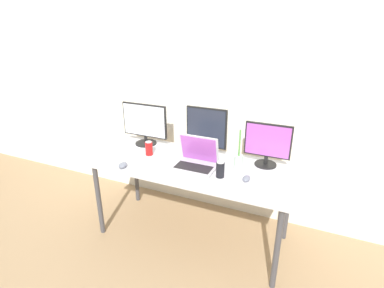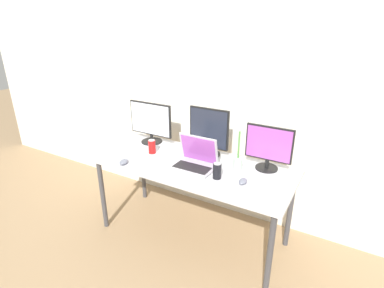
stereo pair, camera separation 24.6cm
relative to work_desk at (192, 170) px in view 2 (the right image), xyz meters
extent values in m
plane|color=#9E7F5B|center=(0.00, 0.00, -0.68)|extent=(16.00, 16.00, 0.00)
cube|color=silver|center=(0.00, 0.59, 0.62)|extent=(7.00, 0.08, 2.60)
cylinder|color=#424247|center=(-0.79, -0.30, -0.32)|extent=(0.04, 0.04, 0.71)
cylinder|color=#424247|center=(0.79, -0.30, -0.32)|extent=(0.04, 0.04, 0.71)
cylinder|color=#424247|center=(-0.79, 0.30, -0.32)|extent=(0.04, 0.04, 0.71)
cylinder|color=#424247|center=(0.79, 0.30, -0.32)|extent=(0.04, 0.04, 0.71)
cube|color=silver|center=(0.00, 0.00, 0.05)|extent=(1.71, 0.72, 0.03)
cylinder|color=black|center=(-0.59, 0.23, 0.07)|extent=(0.21, 0.21, 0.01)
cylinder|color=black|center=(-0.59, 0.23, 0.11)|extent=(0.03, 0.03, 0.07)
cube|color=black|center=(-0.59, 0.23, 0.30)|extent=(0.47, 0.02, 0.32)
cube|color=silver|center=(-0.59, 0.22, 0.30)|extent=(0.44, 0.01, 0.30)
cylinder|color=black|center=(0.03, 0.24, 0.07)|extent=(0.21, 0.21, 0.01)
cylinder|color=black|center=(0.03, 0.24, 0.11)|extent=(0.03, 0.03, 0.06)
cube|color=black|center=(0.03, 0.24, 0.32)|extent=(0.37, 0.02, 0.36)
cube|color=#232838|center=(0.03, 0.22, 0.32)|extent=(0.35, 0.01, 0.33)
cylinder|color=black|center=(0.57, 0.22, 0.07)|extent=(0.18, 0.18, 0.01)
cylinder|color=black|center=(0.57, 0.22, 0.11)|extent=(0.03, 0.03, 0.07)
cube|color=black|center=(0.57, 0.22, 0.28)|extent=(0.38, 0.02, 0.28)
cube|color=#A54CB2|center=(0.57, 0.21, 0.28)|extent=(0.35, 0.01, 0.26)
cube|color=#B7B7BC|center=(0.05, -0.08, 0.07)|extent=(0.34, 0.25, 0.02)
cube|color=black|center=(0.05, -0.10, 0.08)|extent=(0.30, 0.14, 0.00)
cube|color=#B7B7BC|center=(0.05, 0.02, 0.20)|extent=(0.34, 0.07, 0.24)
cube|color=#A54CB2|center=(0.05, 0.01, 0.20)|extent=(0.31, 0.06, 0.22)
cube|color=white|center=(-0.61, -0.15, 0.07)|extent=(0.38, 0.14, 0.02)
ellipsoid|color=slate|center=(-0.50, -0.29, 0.08)|extent=(0.09, 0.11, 0.04)
ellipsoid|color=slate|center=(0.49, -0.10, 0.08)|extent=(0.06, 0.09, 0.03)
cylinder|color=black|center=(0.29, -0.12, 0.12)|extent=(0.07, 0.07, 0.12)
cylinder|color=silver|center=(0.29, -0.12, 0.19)|extent=(0.06, 0.06, 0.00)
cylinder|color=red|center=(-0.43, 0.01, 0.12)|extent=(0.07, 0.07, 0.12)
cylinder|color=silver|center=(-0.43, 0.01, 0.19)|extent=(0.06, 0.06, 0.00)
cylinder|color=#B2D1B7|center=(0.38, 0.07, 0.12)|extent=(0.07, 0.07, 0.11)
cylinder|color=#519342|center=(0.38, 0.07, 0.29)|extent=(0.01, 0.01, 0.22)
camera|label=1|loc=(0.91, -2.09, 1.18)|focal=28.00mm
camera|label=2|loc=(1.13, -1.98, 1.18)|focal=28.00mm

